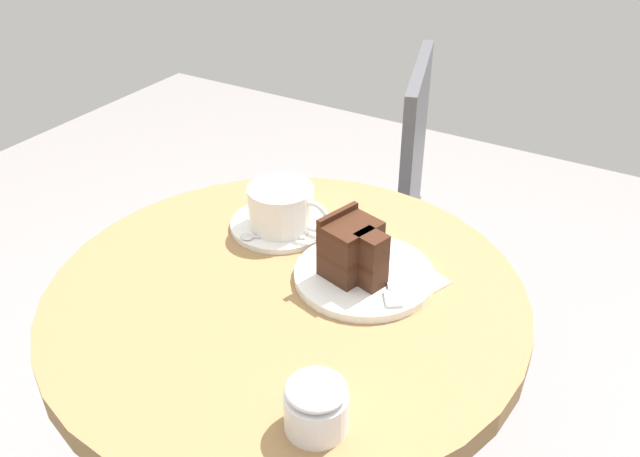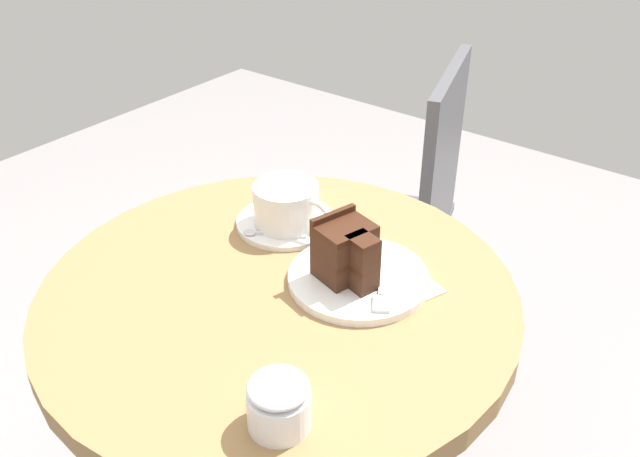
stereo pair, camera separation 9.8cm
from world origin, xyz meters
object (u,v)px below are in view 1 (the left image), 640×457
(teaspoon, at_px, (264,237))
(fork, at_px, (390,284))
(cake_slice, at_px, (353,250))
(napkin, at_px, (382,280))
(cake_plate, at_px, (364,275))
(sugar_pot, at_px, (316,405))
(cafe_chair, at_px, (370,207))
(coffee_cup, at_px, (282,206))
(saucer, at_px, (281,224))

(teaspoon, height_order, fork, fork)
(cake_slice, distance_m, napkin, 0.06)
(cake_plate, height_order, fork, fork)
(sugar_pot, bearing_deg, cake_slice, 110.09)
(cake_plate, bearing_deg, cafe_chair, 115.53)
(fork, xyz_separation_m, napkin, (-0.02, 0.02, -0.01))
(napkin, bearing_deg, cake_slice, -149.39)
(fork, relative_size, napkin, 0.70)
(coffee_cup, distance_m, teaspoon, 0.06)
(teaspoon, distance_m, cake_slice, 0.17)
(teaspoon, distance_m, fork, 0.22)
(saucer, height_order, sugar_pot, sugar_pot)
(cake_plate, xyz_separation_m, cake_slice, (-0.01, -0.01, 0.05))
(cake_plate, xyz_separation_m, cafe_chair, (-0.26, 0.55, -0.24))
(coffee_cup, bearing_deg, cake_slice, -21.17)
(cake_plate, relative_size, fork, 1.65)
(cake_slice, bearing_deg, fork, 2.87)
(cake_plate, xyz_separation_m, napkin, (0.02, 0.01, -0.00))
(cake_slice, xyz_separation_m, napkin, (0.04, 0.02, -0.05))
(cake_plate, relative_size, cake_slice, 2.02)
(coffee_cup, relative_size, cafe_chair, 0.16)
(saucer, xyz_separation_m, coffee_cup, (0.01, -0.01, 0.04))
(saucer, distance_m, coffee_cup, 0.04)
(coffee_cup, distance_m, cake_slice, 0.17)
(teaspoon, bearing_deg, napkin, 152.23)
(cake_plate, xyz_separation_m, sugar_pot, (0.08, -0.26, 0.03))
(cake_slice, bearing_deg, coffee_cup, 158.83)
(cafe_chair, height_order, sugar_pot, cafe_chair)
(fork, relative_size, cafe_chair, 0.14)
(saucer, height_order, cake_plate, cake_plate)
(coffee_cup, bearing_deg, teaspoon, -94.44)
(napkin, height_order, cafe_chair, cafe_chair)
(teaspoon, distance_m, napkin, 0.20)
(sugar_pot, bearing_deg, cafe_chair, 112.83)
(saucer, relative_size, coffee_cup, 1.15)
(napkin, relative_size, sugar_pot, 2.49)
(cake_plate, bearing_deg, napkin, 19.23)
(napkin, bearing_deg, cake_plate, -160.77)
(cake_plate, distance_m, sugar_pot, 0.27)
(coffee_cup, height_order, fork, coffee_cup)
(coffee_cup, distance_m, cafe_chair, 0.58)
(saucer, relative_size, cake_slice, 1.62)
(fork, bearing_deg, saucer, -139.56)
(cake_slice, relative_size, cafe_chair, 0.11)
(coffee_cup, xyz_separation_m, cafe_chair, (-0.09, 0.50, -0.28))
(teaspoon, height_order, cafe_chair, cafe_chair)
(cake_slice, distance_m, sugar_pot, 0.27)
(saucer, bearing_deg, cake_slice, -22.02)
(sugar_pot, bearing_deg, teaspoon, 133.59)
(cafe_chair, bearing_deg, cake_slice, 6.08)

